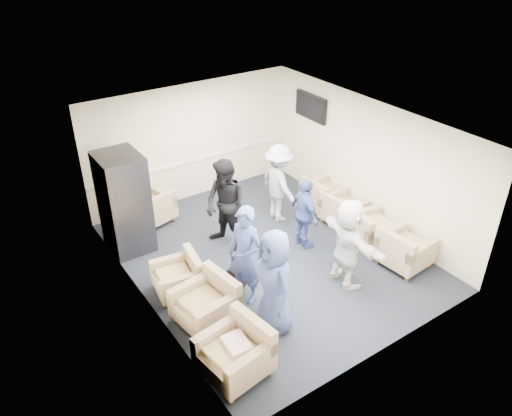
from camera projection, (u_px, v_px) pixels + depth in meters
floor at (268, 255)px, 9.81m from camera, size 6.00×6.00×0.00m
ceiling at (270, 126)px, 8.44m from camera, size 6.00×6.00×0.00m
back_wall at (192, 142)px, 11.26m from camera, size 5.00×0.02×2.70m
front_wall at (392, 281)px, 6.99m from camera, size 5.00×0.02×2.70m
left_wall at (140, 238)px, 7.92m from camera, size 0.02×6.00×2.70m
right_wall at (367, 163)px, 10.34m from camera, size 0.02×6.00×2.70m
chair_rail at (193, 161)px, 11.48m from camera, size 4.98×0.04×0.06m
tv at (311, 107)px, 11.24m from camera, size 0.10×1.00×0.58m
armchair_left_near at (237, 353)px, 7.16m from camera, size 1.00×1.00×0.71m
armchair_left_mid at (208, 304)px, 8.06m from camera, size 0.98×0.98×0.70m
armchair_left_far at (180, 277)px, 8.72m from camera, size 0.88×0.88×0.61m
armchair_right_near at (403, 251)px, 9.35m from camera, size 0.92×0.92×0.68m
armchair_right_midnear at (370, 230)px, 9.99m from camera, size 0.96×0.96×0.67m
armchair_right_midfar at (341, 211)px, 10.67m from camera, size 0.82×0.82×0.62m
armchair_right_far at (323, 197)px, 11.16m from camera, size 0.88×0.88×0.67m
armchair_corner at (153, 209)px, 10.72m from camera, size 0.97×0.97×0.65m
vending_machine at (124, 202)px, 9.61m from camera, size 0.81×0.95×2.00m
backpack at (237, 275)px, 8.85m from camera, size 0.36×0.32×0.52m
pillow at (237, 345)px, 7.05m from camera, size 0.35×0.45×0.12m
person_front_left at (274, 282)px, 7.68m from camera, size 0.66×0.93×1.80m
person_mid_left at (245, 255)px, 8.29m from camera, size 0.63×0.76×1.79m
person_back_left at (226, 206)px, 9.63m from camera, size 0.92×1.06×1.88m
person_back_right at (279, 183)px, 10.58m from camera, size 0.69×1.15×1.73m
person_mid_right at (305, 214)px, 9.73m from camera, size 0.48×0.92×1.50m
person_front_right at (348, 243)px, 8.68m from camera, size 0.64×1.62×1.70m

